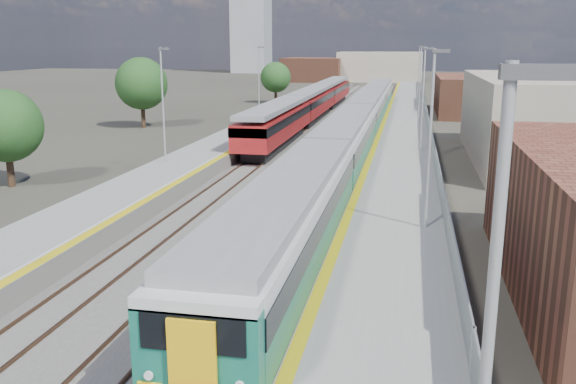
% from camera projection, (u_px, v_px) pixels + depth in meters
% --- Properties ---
extents(ground, '(320.00, 320.00, 0.00)m').
position_uv_depth(ground, '(343.00, 145.00, 54.36)').
color(ground, '#47443A').
rests_on(ground, ground).
extents(ballast_bed, '(10.50, 155.00, 0.06)m').
position_uv_depth(ballast_bed, '(322.00, 139.00, 57.17)').
color(ballast_bed, '#565451').
rests_on(ballast_bed, ground).
extents(tracks, '(8.96, 160.00, 0.17)m').
position_uv_depth(tracks, '(331.00, 136.00, 58.63)').
color(tracks, '#4C3323').
rests_on(tracks, ground).
extents(platform_right, '(4.70, 155.00, 8.52)m').
position_uv_depth(platform_right, '(404.00, 136.00, 55.60)').
color(platform_right, slate).
rests_on(platform_right, ground).
extents(platform_left, '(4.30, 155.00, 8.52)m').
position_uv_depth(platform_left, '(252.00, 132.00, 58.34)').
color(platform_left, slate).
rests_on(platform_left, ground).
extents(buildings, '(72.00, 185.50, 40.00)m').
position_uv_depth(buildings, '(308.00, 36.00, 139.74)').
color(buildings, brown).
rests_on(buildings, ground).
extents(green_train, '(2.92, 81.18, 3.21)m').
position_uv_depth(green_train, '(359.00, 123.00, 51.48)').
color(green_train, black).
rests_on(green_train, ground).
extents(red_train, '(2.87, 58.10, 3.62)m').
position_uv_depth(red_train, '(312.00, 102.00, 70.88)').
color(red_train, black).
rests_on(red_train, ground).
extents(tree_a, '(4.47, 4.47, 6.06)m').
position_uv_depth(tree_a, '(6.00, 126.00, 37.33)').
color(tree_a, '#382619').
rests_on(tree_a, ground).
extents(tree_b, '(5.48, 5.48, 7.43)m').
position_uv_depth(tree_b, '(142.00, 84.00, 64.27)').
color(tree_b, '#382619').
rests_on(tree_b, ground).
extents(tree_c, '(4.57, 4.57, 6.19)m').
position_uv_depth(tree_c, '(276.00, 77.00, 92.04)').
color(tree_c, '#382619').
rests_on(tree_c, ground).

